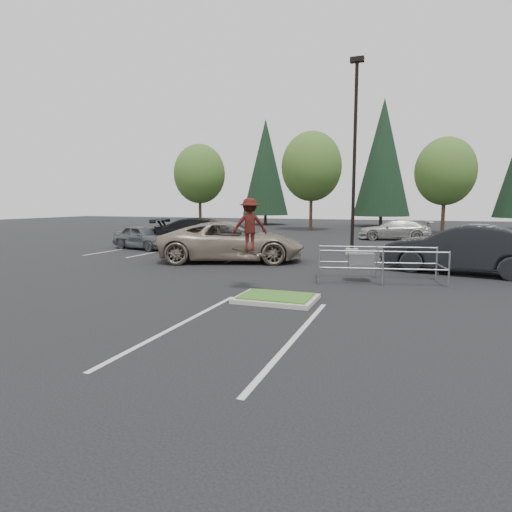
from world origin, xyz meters
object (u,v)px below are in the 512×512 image
(car_l_grey, at_px, (143,237))
(car_far_silver, at_px, (395,230))
(conif_a, at_px, (266,167))
(car_l_black, at_px, (206,234))
(conif_b, at_px, (383,158))
(cart_corral, at_px, (366,260))
(car_l_tan, at_px, (230,242))
(skateboarder, at_px, (249,225))
(decid_a, at_px, (200,176))
(decid_c, at_px, (445,174))
(car_r_charc, at_px, (461,249))
(decid_b, at_px, (311,169))
(light_pole, at_px, (354,168))

(car_l_grey, xyz_separation_m, car_far_silver, (13.81, 11.83, 0.03))
(conif_a, bearing_deg, car_l_black, -78.11)
(conif_b, distance_m, car_l_grey, 33.22)
(cart_corral, distance_m, car_l_tan, 7.25)
(car_l_grey, bearing_deg, skateboarder, -115.99)
(decid_a, xyz_separation_m, decid_c, (24.00, -0.20, -0.33))
(car_far_silver, bearing_deg, decid_c, 146.21)
(car_l_tan, height_order, car_r_charc, car_r_charc)
(decid_a, height_order, decid_b, decid_b)
(decid_a, distance_m, skateboarder, 33.73)
(car_far_silver, bearing_deg, conif_b, 178.48)
(conif_b, xyz_separation_m, car_l_black, (-8.00, -29.00, -6.93))
(conif_a, height_order, car_l_black, conif_a)
(conif_b, distance_m, skateboarder, 39.94)
(car_l_black, relative_size, car_l_grey, 1.50)
(conif_a, distance_m, car_r_charc, 38.74)
(decid_a, relative_size, decid_c, 1.06)
(light_pole, bearing_deg, car_r_charc, -45.96)
(car_l_black, bearing_deg, decid_b, -14.91)
(decid_b, height_order, decid_c, decid_b)
(decid_a, bearing_deg, decid_b, 2.39)
(conif_b, bearing_deg, car_l_grey, -110.76)
(car_r_charc, bearing_deg, car_far_silver, -156.73)
(skateboarder, bearing_deg, car_l_grey, -65.69)
(light_pole, relative_size, car_l_black, 1.60)
(decid_b, distance_m, car_far_silver, 13.04)
(light_pole, bearing_deg, conif_b, 91.01)
(decid_a, xyz_separation_m, car_l_tan, (13.51, -22.98, -4.65))
(decid_c, xyz_separation_m, car_l_grey, (-17.49, -19.67, -4.54))
(light_pole, height_order, cart_corral, light_pole)
(conif_b, xyz_separation_m, skateboarder, (-1.20, -39.50, -5.79))
(light_pole, xyz_separation_m, conif_b, (-0.50, 28.50, 3.29))
(cart_corral, height_order, car_l_black, car_l_black)
(cart_corral, distance_m, car_l_black, 12.59)
(decid_c, relative_size, cart_corral, 1.88)
(light_pole, xyz_separation_m, car_far_silver, (1.81, 10.00, -3.81))
(decid_a, bearing_deg, skateboarder, -59.93)
(decid_c, distance_m, conif_a, 22.50)
(cart_corral, relative_size, car_r_charc, 0.77)
(skateboarder, relative_size, car_l_grey, 0.43)
(car_r_charc, bearing_deg, skateboarder, -35.57)
(skateboarder, height_order, car_l_tan, skateboarder)
(conif_b, bearing_deg, car_l_tan, -97.66)
(decid_a, bearing_deg, conif_a, 68.09)
(car_l_black, xyz_separation_m, car_far_silver, (10.31, 10.50, -0.17))
(conif_a, relative_size, cart_corral, 2.92)
(decid_c, height_order, skateboarder, decid_c)
(conif_a, bearing_deg, skateboarder, -71.83)
(conif_a, bearing_deg, cart_corral, -66.06)
(conif_b, distance_m, cart_corral, 37.34)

